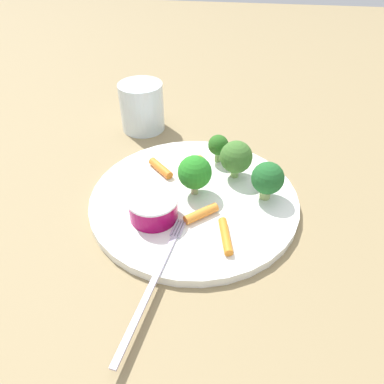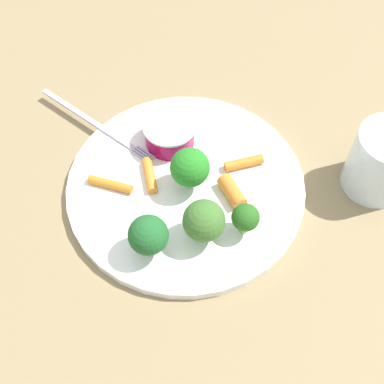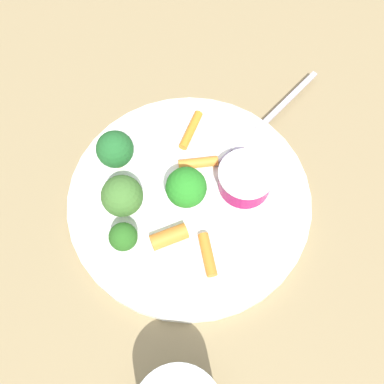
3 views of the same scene
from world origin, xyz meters
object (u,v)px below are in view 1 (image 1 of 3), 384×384
object	(u,v)px
broccoli_floret_0	(192,172)
carrot_stick_3	(225,236)
broccoli_floret_2	(236,157)
carrot_stick_1	(201,214)
plate	(194,199)
broccoli_floret_1	(268,179)
drinking_glass	(142,107)
fork	(155,278)
broccoli_floret_3	(218,146)
sauce_cup	(153,207)
carrot_stick_0	(192,166)
carrot_stick_2	(161,168)

from	to	relation	value
broccoli_floret_0	carrot_stick_3	bearing A→B (deg)	122.47
broccoli_floret_0	broccoli_floret_2	world-z (taller)	broccoli_floret_0
broccoli_floret_2	carrot_stick_1	world-z (taller)	broccoli_floret_2
plate	broccoli_floret_0	world-z (taller)	broccoli_floret_0
broccoli_floret_1	drinking_glass	distance (m)	0.27
broccoli_floret_2	drinking_glass	bearing A→B (deg)	-39.45
plate	carrot_stick_1	world-z (taller)	carrot_stick_1
carrot_stick_3	fork	xyz separation A→B (m)	(0.07, 0.07, -0.00)
broccoli_floret_2	broccoli_floret_3	bearing A→B (deg)	-52.05
plate	broccoli_floret_2	world-z (taller)	broccoli_floret_2
plate	broccoli_floret_2	size ratio (longest dim) A/B	5.01
sauce_cup	carrot_stick_0	xyz separation A→B (m)	(-0.03, -0.10, -0.01)
broccoli_floret_0	carrot_stick_3	size ratio (longest dim) A/B	1.07
plate	broccoli_floret_3	bearing A→B (deg)	-105.71
broccoli_floret_1	carrot_stick_0	size ratio (longest dim) A/B	1.33
plate	carrot_stick_2	bearing A→B (deg)	-40.71
broccoli_floret_2	carrot_stick_3	size ratio (longest dim) A/B	1.04
plate	broccoli_floret_0	bearing A→B (deg)	-58.04
carrot_stick_2	broccoli_floret_1	bearing A→B (deg)	165.66
carrot_stick_2	fork	distance (m)	0.19
broccoli_floret_2	carrot_stick_2	size ratio (longest dim) A/B	1.19
broccoli_floret_1	plate	bearing A→B (deg)	5.84
carrot_stick_1	carrot_stick_3	size ratio (longest dim) A/B	0.87
fork	drinking_glass	xyz separation A→B (m)	(0.09, -0.33, 0.03)
broccoli_floret_0	broccoli_floret_2	size ratio (longest dim) A/B	1.03
plate	broccoli_floret_0	size ratio (longest dim) A/B	4.88
sauce_cup	carrot_stick_2	size ratio (longest dim) A/B	1.34
broccoli_floret_2	broccoli_floret_1	bearing A→B (deg)	135.25
carrot_stick_2	carrot_stick_1	bearing A→B (deg)	128.45
carrot_stick_3	broccoli_floret_3	bearing A→B (deg)	-81.99
broccoli_floret_2	sauce_cup	bearing A→B (deg)	45.78
carrot_stick_2	fork	bearing A→B (deg)	99.98
broccoli_floret_3	fork	size ratio (longest dim) A/B	0.23
broccoli_floret_1	carrot_stick_1	xyz separation A→B (m)	(0.08, 0.05, -0.02)
carrot_stick_1	carrot_stick_2	bearing A→B (deg)	-51.55
carrot_stick_0	drinking_glass	xyz separation A→B (m)	(0.10, -0.13, 0.02)
sauce_cup	fork	bearing A→B (deg)	103.24
broccoli_floret_0	fork	world-z (taller)	broccoli_floret_0
carrot_stick_3	fork	bearing A→B (deg)	44.27
broccoli_floret_2	drinking_glass	distance (m)	0.22
carrot_stick_0	carrot_stick_2	size ratio (longest dim) A/B	0.86
carrot_stick_0	carrot_stick_3	size ratio (longest dim) A/B	0.76
broccoli_floret_1	drinking_glass	size ratio (longest dim) A/B	0.65
sauce_cup	fork	distance (m)	0.10
carrot_stick_3	drinking_glass	xyz separation A→B (m)	(0.16, -0.26, 0.02)
carrot_stick_3	drinking_glass	bearing A→B (deg)	-58.16
plate	broccoli_floret_1	world-z (taller)	broccoli_floret_1
plate	carrot_stick_3	size ratio (longest dim) A/B	5.23
carrot_stick_1	fork	xyz separation A→B (m)	(0.04, 0.10, -0.00)
broccoli_floret_3	carrot_stick_0	xyz separation A→B (m)	(0.03, 0.03, -0.02)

